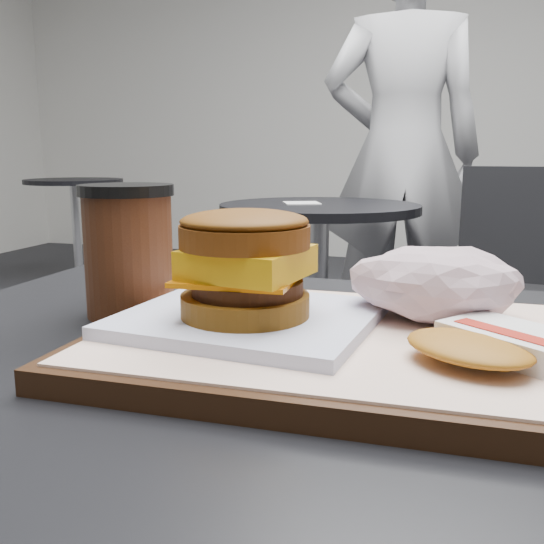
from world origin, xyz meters
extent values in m
cube|color=silver|center=(0.00, 5.00, 1.50)|extent=(8.00, 0.10, 3.00)
cube|color=black|center=(0.00, 0.00, 0.75)|extent=(0.80, 0.60, 0.04)
cube|color=black|center=(0.02, 0.02, 0.78)|extent=(0.38, 0.28, 0.02)
cube|color=white|center=(0.02, 0.02, 0.79)|extent=(0.36, 0.26, 0.00)
cube|color=white|center=(-0.06, 0.01, 0.80)|extent=(0.21, 0.19, 0.01)
cylinder|color=brown|center=(-0.06, 0.00, 0.81)|extent=(0.11, 0.11, 0.02)
cylinder|color=#331607|center=(-0.06, 0.00, 0.82)|extent=(0.09, 0.09, 0.01)
cube|color=#D36E07|center=(-0.06, 0.00, 0.83)|extent=(0.09, 0.09, 0.00)
cube|color=gold|center=(-0.05, 0.00, 0.84)|extent=(0.09, 0.09, 0.02)
cylinder|color=brown|center=(-0.06, 0.00, 0.86)|extent=(0.11, 0.11, 0.02)
ellipsoid|color=brown|center=(-0.06, 0.00, 0.87)|extent=(0.11, 0.11, 0.02)
cube|color=white|center=(0.14, -0.01, 0.80)|extent=(0.10, 0.10, 0.02)
cube|color=#AD2217|center=(0.14, -0.02, 0.81)|extent=(0.08, 0.07, 0.00)
ellipsoid|color=#B5731D|center=(0.11, -0.04, 0.80)|extent=(0.11, 0.10, 0.01)
cylinder|color=#431F10|center=(-0.20, 0.08, 0.83)|extent=(0.08, 0.08, 0.12)
cylinder|color=black|center=(-0.20, 0.08, 0.89)|extent=(0.09, 0.09, 0.01)
cylinder|color=black|center=(-0.35, 1.65, 0.01)|extent=(0.44, 0.44, 0.02)
cylinder|color=#A5A5AA|center=(-0.35, 1.65, 0.37)|extent=(0.07, 0.07, 0.70)
cylinder|color=black|center=(-0.35, 1.65, 0.73)|extent=(0.70, 0.70, 0.03)
cube|color=white|center=(-0.41, 1.65, 0.75)|extent=(0.16, 0.16, 0.00)
cylinder|color=#ACACB1|center=(0.13, 1.81, 0.22)|extent=(0.06, 0.06, 0.44)
cube|color=black|center=(0.13, 1.81, 0.46)|extent=(0.47, 0.47, 0.04)
cube|color=black|center=(0.32, 1.81, 0.68)|extent=(0.40, 0.08, 0.40)
imported|color=#B8B8BD|center=(-0.12, 2.24, 0.92)|extent=(0.73, 0.53, 1.85)
cylinder|color=black|center=(-2.40, 3.20, 0.01)|extent=(0.40, 0.40, 0.02)
cylinder|color=#A5A5AA|center=(-2.40, 3.20, 0.37)|extent=(0.06, 0.06, 0.70)
cylinder|color=black|center=(-2.40, 3.20, 0.73)|extent=(0.66, 0.66, 0.03)
camera|label=1|loc=(0.09, -0.43, 0.92)|focal=40.00mm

